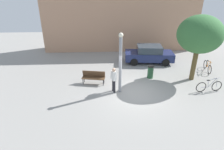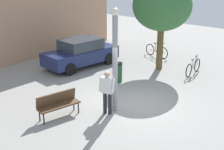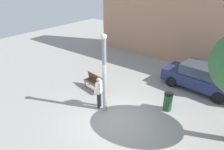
{
  "view_description": "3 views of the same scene",
  "coord_description": "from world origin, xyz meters",
  "px_view_note": "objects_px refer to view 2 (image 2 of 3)",
  "views": [
    {
      "loc": [
        -2.01,
        -10.7,
        6.47
      ],
      "look_at": [
        -1.4,
        0.62,
        1.08
      ],
      "focal_mm": 31.05,
      "sensor_mm": 36.0,
      "label": 1
    },
    {
      "loc": [
        -9.17,
        -6.69,
        5.26
      ],
      "look_at": [
        -0.39,
        0.92,
        1.17
      ],
      "focal_mm": 49.73,
      "sensor_mm": 36.0,
      "label": 2
    },
    {
      "loc": [
        4.66,
        -6.29,
        6.13
      ],
      "look_at": [
        -1.39,
        1.54,
        1.35
      ],
      "focal_mm": 33.22,
      "sensor_mm": 36.0,
      "label": 3
    }
  ],
  "objects_px": {
    "lamppost": "(115,59)",
    "trash_bin": "(118,72)",
    "plaza_tree": "(162,6)",
    "bicycle_silver": "(193,67)",
    "bicycle_orange": "(157,51)",
    "parked_car_navy": "(81,53)",
    "person_by_lamppost": "(107,90)",
    "park_bench": "(58,103)"
  },
  "relations": [
    {
      "from": "bicycle_silver",
      "to": "bicycle_orange",
      "type": "height_order",
      "value": "same"
    },
    {
      "from": "plaza_tree",
      "to": "trash_bin",
      "type": "bearing_deg",
      "value": 172.5
    },
    {
      "from": "parked_car_navy",
      "to": "plaza_tree",
      "type": "bearing_deg",
      "value": -55.31
    },
    {
      "from": "bicycle_orange",
      "to": "trash_bin",
      "type": "height_order",
      "value": "bicycle_orange"
    },
    {
      "from": "bicycle_orange",
      "to": "person_by_lamppost",
      "type": "bearing_deg",
      "value": -159.55
    },
    {
      "from": "lamppost",
      "to": "parked_car_navy",
      "type": "height_order",
      "value": "lamppost"
    },
    {
      "from": "trash_bin",
      "to": "lamppost",
      "type": "bearing_deg",
      "value": -141.96
    },
    {
      "from": "park_bench",
      "to": "parked_car_navy",
      "type": "bearing_deg",
      "value": 38.39
    },
    {
      "from": "bicycle_silver",
      "to": "trash_bin",
      "type": "relative_size",
      "value": 1.89
    },
    {
      "from": "parked_car_navy",
      "to": "bicycle_orange",
      "type": "bearing_deg",
      "value": -26.25
    },
    {
      "from": "person_by_lamppost",
      "to": "plaza_tree",
      "type": "height_order",
      "value": "plaza_tree"
    },
    {
      "from": "lamppost",
      "to": "person_by_lamppost",
      "type": "xyz_separation_m",
      "value": [
        -0.4,
        0.02,
        -1.12
      ]
    },
    {
      "from": "bicycle_silver",
      "to": "parked_car_navy",
      "type": "relative_size",
      "value": 0.42
    },
    {
      "from": "plaza_tree",
      "to": "bicycle_orange",
      "type": "relative_size",
      "value": 2.6
    },
    {
      "from": "bicycle_silver",
      "to": "trash_bin",
      "type": "bearing_deg",
      "value": 146.61
    },
    {
      "from": "bicycle_silver",
      "to": "parked_car_navy",
      "type": "distance_m",
      "value": 6.04
    },
    {
      "from": "bicycle_orange",
      "to": "trash_bin",
      "type": "distance_m",
      "value": 5.0
    },
    {
      "from": "lamppost",
      "to": "trash_bin",
      "type": "height_order",
      "value": "lamppost"
    },
    {
      "from": "lamppost",
      "to": "bicycle_orange",
      "type": "bearing_deg",
      "value": 21.63
    },
    {
      "from": "person_by_lamppost",
      "to": "trash_bin",
      "type": "relative_size",
      "value": 1.74
    },
    {
      "from": "plaza_tree",
      "to": "bicycle_orange",
      "type": "bearing_deg",
      "value": 36.44
    },
    {
      "from": "bicycle_silver",
      "to": "bicycle_orange",
      "type": "relative_size",
      "value": 1.01
    },
    {
      "from": "lamppost",
      "to": "bicycle_orange",
      "type": "distance_m",
      "value": 8.1
    },
    {
      "from": "trash_bin",
      "to": "bicycle_orange",
      "type": "bearing_deg",
      "value": 11.45
    },
    {
      "from": "parked_car_navy",
      "to": "lamppost",
      "type": "bearing_deg",
      "value": -121.1
    },
    {
      "from": "lamppost",
      "to": "person_by_lamppost",
      "type": "height_order",
      "value": "lamppost"
    },
    {
      "from": "parked_car_navy",
      "to": "trash_bin",
      "type": "distance_m",
      "value": 3.19
    },
    {
      "from": "bicycle_silver",
      "to": "trash_bin",
      "type": "distance_m",
      "value": 4.04
    },
    {
      "from": "parked_car_navy",
      "to": "trash_bin",
      "type": "relative_size",
      "value": 4.53
    },
    {
      "from": "lamppost",
      "to": "person_by_lamppost",
      "type": "distance_m",
      "value": 1.19
    },
    {
      "from": "lamppost",
      "to": "park_bench",
      "type": "relative_size",
      "value": 2.35
    },
    {
      "from": "lamppost",
      "to": "parked_car_navy",
      "type": "distance_m",
      "value": 6.04
    },
    {
      "from": "lamppost",
      "to": "parked_car_navy",
      "type": "relative_size",
      "value": 0.9
    },
    {
      "from": "person_by_lamppost",
      "to": "park_bench",
      "type": "relative_size",
      "value": 1.01
    },
    {
      "from": "lamppost",
      "to": "park_bench",
      "type": "distance_m",
      "value": 2.64
    },
    {
      "from": "bicycle_silver",
      "to": "bicycle_orange",
      "type": "bearing_deg",
      "value": 64.53
    },
    {
      "from": "bicycle_silver",
      "to": "parked_car_navy",
      "type": "height_order",
      "value": "parked_car_navy"
    },
    {
      "from": "lamppost",
      "to": "park_bench",
      "type": "xyz_separation_m",
      "value": [
        -1.75,
        1.25,
        -1.54
      ]
    },
    {
      "from": "person_by_lamppost",
      "to": "bicycle_orange",
      "type": "bearing_deg",
      "value": 20.45
    },
    {
      "from": "plaza_tree",
      "to": "bicycle_silver",
      "type": "distance_m",
      "value": 3.49
    },
    {
      "from": "plaza_tree",
      "to": "bicycle_silver",
      "type": "xyz_separation_m",
      "value": [
        0.35,
        -1.82,
        -2.96
      ]
    },
    {
      "from": "park_bench",
      "to": "bicycle_orange",
      "type": "height_order",
      "value": "bicycle_orange"
    }
  ]
}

